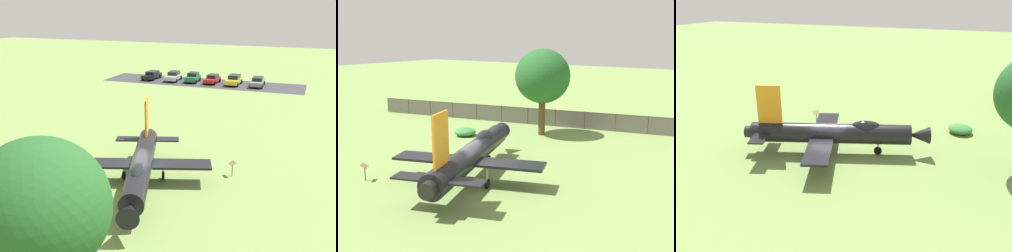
% 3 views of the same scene
% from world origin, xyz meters
% --- Properties ---
extents(ground_plane, '(200.00, 200.00, 0.00)m').
position_xyz_m(ground_plane, '(0.00, 0.00, 0.00)').
color(ground_plane, '#75934C').
extents(parking_strip, '(8.31, 32.35, 0.00)m').
position_xyz_m(parking_strip, '(38.70, 6.93, 0.00)').
color(parking_strip, '#38383D').
rests_on(parking_strip, ground_plane).
extents(display_jet, '(13.53, 9.84, 5.30)m').
position_xyz_m(display_jet, '(-0.32, -0.11, 1.71)').
color(display_jet, black).
rests_on(display_jet, ground_plane).
extents(shade_tree, '(4.98, 5.13, 8.08)m').
position_xyz_m(shade_tree, '(-13.29, -2.26, 5.53)').
color(shade_tree, brown).
rests_on(shade_tree, ground_plane).
extents(info_plaque, '(0.72, 0.68, 1.14)m').
position_xyz_m(info_plaque, '(4.05, -5.58, 0.85)').
color(info_plaque, '#333333').
rests_on(info_plaque, ground_plane).
extents(parked_car_gray, '(4.58, 2.09, 1.41)m').
position_xyz_m(parked_car_gray, '(38.88, -1.98, 0.74)').
color(parked_car_gray, slate).
rests_on(parked_car_gray, ground_plane).
extents(parked_car_yellow, '(4.61, 2.10, 1.56)m').
position_xyz_m(parked_car_yellow, '(38.85, 1.70, 0.80)').
color(parked_car_yellow, gold).
rests_on(parked_car_yellow, ground_plane).
extents(parked_car_red, '(4.13, 2.18, 1.39)m').
position_xyz_m(parked_car_red, '(38.80, 5.24, 0.73)').
color(parked_car_red, red).
rests_on(parked_car_red, ground_plane).
extents(parked_car_green, '(4.08, 2.14, 1.54)m').
position_xyz_m(parked_car_green, '(38.76, 8.54, 0.79)').
color(parked_car_green, '#1E6B3D').
rests_on(parked_car_green, ground_plane).
extents(parked_car_silver, '(4.67, 2.33, 1.52)m').
position_xyz_m(parked_car_silver, '(38.75, 11.90, 0.78)').
color(parked_car_silver, '#B2B5BA').
rests_on(parked_car_silver, ground_plane).
extents(parked_car_black, '(4.56, 2.24, 1.35)m').
position_xyz_m(parked_car_black, '(38.71, 15.83, 0.72)').
color(parked_car_black, black).
rests_on(parked_car_black, ground_plane).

